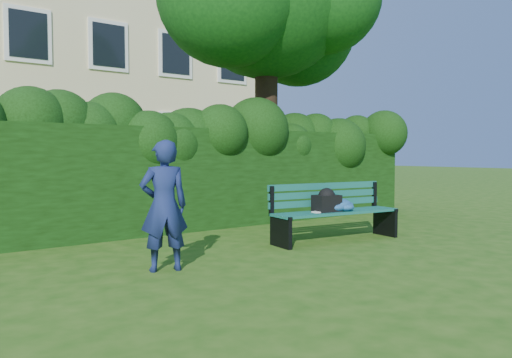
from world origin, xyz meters
TOP-DOWN VIEW (x-y plane):
  - ground at (0.00, 0.00)m, footprint 80.00×80.00m
  - apartment_building at (-0.00, 13.99)m, footprint 16.00×8.08m
  - hedge at (0.00, 2.20)m, footprint 10.00×1.00m
  - park_bench at (0.81, -0.33)m, footprint 2.20×0.82m
  - man_reading at (-2.20, -0.53)m, footprint 0.63×0.50m

SIDE VIEW (x-z plane):
  - ground at x=0.00m, z-range 0.00..0.00m
  - park_bench at x=0.81m, z-range 0.06..0.95m
  - man_reading at x=-2.20m, z-range 0.00..1.52m
  - hedge at x=0.00m, z-range 0.00..1.80m
  - apartment_building at x=0.00m, z-range 0.00..12.00m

